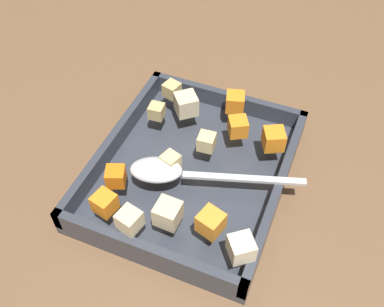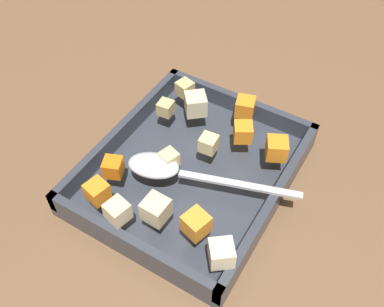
% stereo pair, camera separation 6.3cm
% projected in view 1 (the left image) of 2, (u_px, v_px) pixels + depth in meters
% --- Properties ---
extents(ground_plane, '(4.00, 4.00, 0.00)m').
position_uv_depth(ground_plane, '(177.00, 184.00, 0.67)').
color(ground_plane, brown).
extents(baking_dish, '(0.32, 0.27, 0.05)m').
position_uv_depth(baking_dish, '(192.00, 172.00, 0.67)').
color(baking_dish, '#333842').
rests_on(baking_dish, ground_plane).
extents(carrot_chunk_far_left, '(0.04, 0.04, 0.03)m').
position_uv_depth(carrot_chunk_far_left, '(238.00, 127.00, 0.66)').
color(carrot_chunk_far_left, orange).
rests_on(carrot_chunk_far_left, baking_dish).
extents(carrot_chunk_far_right, '(0.04, 0.04, 0.03)m').
position_uv_depth(carrot_chunk_far_right, '(211.00, 222.00, 0.55)').
color(carrot_chunk_far_right, orange).
rests_on(carrot_chunk_far_right, baking_dish).
extents(carrot_chunk_heap_side, '(0.04, 0.04, 0.03)m').
position_uv_depth(carrot_chunk_heap_side, '(274.00, 139.00, 0.65)').
color(carrot_chunk_heap_side, orange).
rests_on(carrot_chunk_heap_side, baking_dish).
extents(carrot_chunk_corner_sw, '(0.03, 0.03, 0.03)m').
position_uv_depth(carrot_chunk_corner_sw, '(105.00, 203.00, 0.57)').
color(carrot_chunk_corner_sw, orange).
rests_on(carrot_chunk_corner_sw, baking_dish).
extents(carrot_chunk_center, '(0.03, 0.03, 0.03)m').
position_uv_depth(carrot_chunk_center, '(116.00, 176.00, 0.60)').
color(carrot_chunk_center, orange).
rests_on(carrot_chunk_center, baking_dish).
extents(carrot_chunk_mid_right, '(0.04, 0.04, 0.03)m').
position_uv_depth(carrot_chunk_mid_right, '(235.00, 102.00, 0.70)').
color(carrot_chunk_mid_right, orange).
rests_on(carrot_chunk_mid_right, baking_dish).
extents(potato_chunk_front_center, '(0.03, 0.03, 0.03)m').
position_uv_depth(potato_chunk_front_center, '(168.00, 213.00, 0.56)').
color(potato_chunk_front_center, beige).
rests_on(potato_chunk_front_center, baking_dish).
extents(potato_chunk_near_spoon, '(0.02, 0.02, 0.02)m').
position_uv_depth(potato_chunk_near_spoon, '(157.00, 111.00, 0.69)').
color(potato_chunk_near_spoon, tan).
rests_on(potato_chunk_near_spoon, baking_dish).
extents(potato_chunk_heap_top, '(0.03, 0.03, 0.02)m').
position_uv_depth(potato_chunk_heap_top, '(170.00, 161.00, 0.62)').
color(potato_chunk_heap_top, '#E0CC89').
rests_on(potato_chunk_heap_top, baking_dish).
extents(potato_chunk_back_center, '(0.03, 0.03, 0.02)m').
position_uv_depth(potato_chunk_back_center, '(206.00, 142.00, 0.65)').
color(potato_chunk_back_center, '#E0CC89').
rests_on(potato_chunk_back_center, baking_dish).
extents(potato_chunk_corner_ne, '(0.03, 0.03, 0.02)m').
position_uv_depth(potato_chunk_corner_ne, '(172.00, 90.00, 0.72)').
color(potato_chunk_corner_ne, tan).
rests_on(potato_chunk_corner_ne, baking_dish).
extents(potato_chunk_corner_nw, '(0.04, 0.04, 0.03)m').
position_uv_depth(potato_chunk_corner_nw, '(241.00, 248.00, 0.53)').
color(potato_chunk_corner_nw, beige).
rests_on(potato_chunk_corner_nw, baking_dish).
extents(potato_chunk_rim_edge, '(0.03, 0.03, 0.03)m').
position_uv_depth(potato_chunk_rim_edge, '(129.00, 220.00, 0.56)').
color(potato_chunk_rim_edge, beige).
rests_on(potato_chunk_rim_edge, baking_dish).
extents(potato_chunk_under_handle, '(0.05, 0.05, 0.03)m').
position_uv_depth(potato_chunk_under_handle, '(186.00, 104.00, 0.69)').
color(potato_chunk_under_handle, beige).
rests_on(potato_chunk_under_handle, baking_dish).
extents(serving_spoon, '(0.10, 0.24, 0.02)m').
position_uv_depth(serving_spoon, '(166.00, 171.00, 0.61)').
color(serving_spoon, silver).
rests_on(serving_spoon, baking_dish).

